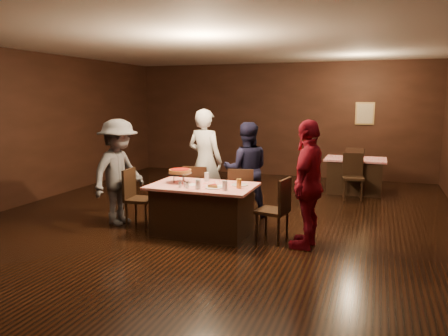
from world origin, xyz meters
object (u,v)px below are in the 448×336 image
at_px(diner_white_jacket, 205,161).
at_px(glass_back, 207,177).
at_px(diner_navy_hoodie, 246,170).
at_px(chair_far_right, 242,195).
at_px(chair_end_right, 272,210).
at_px(main_table, 203,209).
at_px(plate_empty, 240,185).
at_px(chair_back_near, 353,177).
at_px(back_table, 355,175).
at_px(chair_end_left, 140,198).
at_px(chair_back_far, 356,167).
at_px(glass_amber, 239,184).
at_px(chair_far_left, 198,192).
at_px(pizza_stand, 180,171).
at_px(diner_red_shirt, 308,184).
at_px(glass_front_right, 225,185).
at_px(glass_front_left, 198,184).
at_px(diner_grey_knit, 119,172).

distance_m(diner_white_jacket, glass_back, 1.01).
bearing_deg(diner_navy_hoodie, chair_far_right, 78.76).
bearing_deg(chair_end_right, main_table, -80.45).
relative_size(chair_far_right, plate_empty, 3.80).
relative_size(chair_back_near, diner_white_jacket, 0.50).
height_order(back_table, chair_end_left, chair_end_left).
distance_m(chair_back_far, glass_amber, 4.76).
relative_size(chair_far_left, pizza_stand, 2.50).
bearing_deg(chair_far_left, diner_red_shirt, 150.76).
relative_size(diner_white_jacket, glass_front_right, 13.55).
xyz_separation_m(diner_red_shirt, glass_amber, (-1.02, 0.03, -0.06)).
height_order(diner_red_shirt, glass_amber, diner_red_shirt).
bearing_deg(plate_empty, chair_back_near, 63.34).
bearing_deg(glass_amber, chair_end_left, 178.32).
relative_size(back_table, plate_empty, 5.20).
xyz_separation_m(chair_end_left, glass_front_right, (1.55, -0.25, 0.37)).
bearing_deg(main_table, glass_back, 99.46).
relative_size(chair_end_right, pizza_stand, 2.50).
distance_m(back_table, chair_far_left, 3.97).
height_order(main_table, pizza_stand, pizza_stand).
distance_m(chair_end_right, glass_front_left, 1.15).
xyz_separation_m(chair_end_right, pizza_stand, (-1.50, 0.05, 0.48)).
xyz_separation_m(diner_grey_knit, glass_front_left, (1.57, -0.34, -0.04)).
bearing_deg(diner_white_jacket, diner_grey_knit, 59.29).
xyz_separation_m(back_table, chair_far_right, (-1.66, -3.11, 0.09)).
relative_size(chair_end_left, glass_back, 6.79).
bearing_deg(back_table, glass_front_left, -115.80).
distance_m(chair_far_left, plate_empty, 1.16).
xyz_separation_m(glass_front_left, glass_amber, (0.55, 0.25, 0.00)).
bearing_deg(chair_far_right, plate_empty, 93.61).
bearing_deg(diner_navy_hoodie, glass_front_left, 60.38).
height_order(chair_back_near, chair_back_far, same).
relative_size(diner_red_shirt, glass_front_right, 12.89).
xyz_separation_m(diner_navy_hoodie, plate_empty, (0.21, -1.06, -0.06)).
height_order(chair_end_left, chair_back_far, same).
distance_m(diner_grey_knit, diner_red_shirt, 3.14).
bearing_deg(main_table, chair_far_right, 61.93).
height_order(chair_far_right, glass_front_right, chair_far_right).
bearing_deg(glass_front_right, chair_far_left, 130.36).
relative_size(chair_far_left, chair_far_right, 1.00).
height_order(chair_far_left, chair_end_left, same).
xyz_separation_m(chair_back_far, glass_front_left, (-2.01, -4.76, 0.37)).
xyz_separation_m(chair_back_far, glass_back, (-2.11, -4.16, 0.37)).
bearing_deg(back_table, chair_back_far, 90.00).
xyz_separation_m(chair_end_left, glass_front_left, (1.15, -0.30, 0.37)).
xyz_separation_m(chair_far_left, chair_back_near, (2.46, 2.41, 0.00)).
bearing_deg(diner_white_jacket, main_table, 121.60).
distance_m(back_table, pizza_stand, 4.58).
bearing_deg(diner_white_jacket, glass_front_left, 119.57).
xyz_separation_m(diner_grey_knit, plate_empty, (2.07, 0.11, -0.10)).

